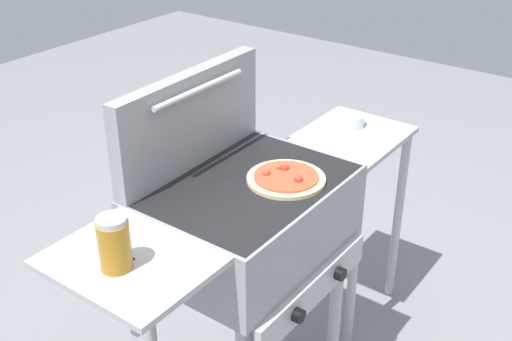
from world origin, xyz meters
TOP-DOWN VIEW (x-y plane):
  - grill at (-0.01, -0.00)m, footprint 0.96×0.53m
  - grill_lid_open at (0.00, 0.21)m, footprint 0.63×0.08m
  - pizza_pepperoni at (0.08, -0.09)m, footprint 0.24×0.24m
  - sauce_jar at (-0.52, 0.00)m, footprint 0.08×0.08m
  - prep_table at (0.66, 0.00)m, footprint 0.44×0.36m
  - topping_bowl_near at (0.73, 0.04)m, footprint 0.10×0.10m

SIDE VIEW (x-z plane):
  - prep_table at x=0.66m, z-range 0.17..0.98m
  - grill at x=-0.01m, z-range 0.31..1.21m
  - topping_bowl_near at x=0.73m, z-range 0.81..0.85m
  - pizza_pepperoni at x=0.08m, z-range 0.89..0.93m
  - sauce_jar at x=-0.52m, z-range 0.90..1.04m
  - grill_lid_open at x=0.00m, z-range 0.90..1.20m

